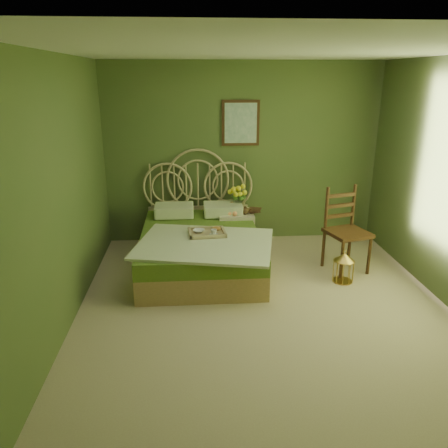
{
  "coord_description": "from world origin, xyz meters",
  "views": [
    {
      "loc": [
        -0.75,
        -4.09,
        2.39
      ],
      "look_at": [
        -0.37,
        1.0,
        0.65
      ],
      "focal_mm": 35.0,
      "sensor_mm": 36.0,
      "label": 1
    }
  ],
  "objects": [
    {
      "name": "book_upper",
      "position": [
        0.04,
        1.85,
        0.57
      ],
      "size": [
        0.25,
        0.29,
        0.02
      ],
      "primitive_type": "imported",
      "rotation": [
        0.0,
        0.0,
        -0.33
      ],
      "color": "#472819",
      "rests_on": "nightstand"
    },
    {
      "name": "cereal_bowl",
      "position": [
        -0.68,
        1.05,
        0.55
      ],
      "size": [
        0.17,
        0.17,
        0.03
      ],
      "primitive_type": "imported",
      "rotation": [
        0.0,
        0.0,
        -0.24
      ],
      "color": "white",
      "rests_on": "bed"
    },
    {
      "name": "birdcage",
      "position": [
        1.06,
        0.63,
        0.18
      ],
      "size": [
        0.24,
        0.24,
        0.37
      ],
      "rotation": [
        0.0,
        0.0,
        0.22
      ],
      "color": "#BE923D",
      "rests_on": "floor"
    },
    {
      "name": "wall_art",
      "position": [
        -0.04,
        2.22,
        1.75
      ],
      "size": [
        0.54,
        0.04,
        0.64
      ],
      "color": "#341A0E",
      "rests_on": "wall_back"
    },
    {
      "name": "wall_left",
      "position": [
        -2.0,
        0.0,
        1.3
      ],
      "size": [
        0.0,
        4.5,
        4.5
      ],
      "primitive_type": "plane",
      "rotation": [
        1.57,
        0.0,
        1.57
      ],
      "color": "#586635",
      "rests_on": "floor"
    },
    {
      "name": "coffee_cup",
      "position": [
        -0.5,
        0.94,
        0.57
      ],
      "size": [
        0.1,
        0.1,
        0.07
      ],
      "primitive_type": "imported",
      "rotation": [
        0.0,
        0.0,
        -0.31
      ],
      "color": "white",
      "rests_on": "bed"
    },
    {
      "name": "wall_back",
      "position": [
        0.0,
        2.25,
        1.3
      ],
      "size": [
        4.0,
        0.0,
        4.0
      ],
      "primitive_type": "plane",
      "rotation": [
        1.57,
        0.0,
        0.0
      ],
      "color": "#586635",
      "rests_on": "floor"
    },
    {
      "name": "chair",
      "position": [
        1.2,
        1.04,
        0.6
      ],
      "size": [
        0.59,
        0.59,
        1.07
      ],
      "rotation": [
        0.0,
        0.0,
        0.28
      ],
      "color": "#341A0E",
      "rests_on": "floor"
    },
    {
      "name": "bed",
      "position": [
        -0.66,
        1.22,
        0.3
      ],
      "size": [
        1.77,
        2.24,
        1.39
      ],
      "color": "tan",
      "rests_on": "floor"
    },
    {
      "name": "ceiling",
      "position": [
        0.0,
        0.0,
        2.6
      ],
      "size": [
        4.5,
        4.5,
        0.0
      ],
      "primitive_type": "plane",
      "rotation": [
        3.14,
        0.0,
        0.0
      ],
      "color": "silver",
      "rests_on": "wall_back"
    },
    {
      "name": "floor",
      "position": [
        0.0,
        0.0,
        0.0
      ],
      "size": [
        4.5,
        4.5,
        0.0
      ],
      "primitive_type": "plane",
      "color": "#C5B28E",
      "rests_on": "ground"
    },
    {
      "name": "book_lower",
      "position": [
        0.04,
        1.85,
        0.55
      ],
      "size": [
        0.18,
        0.23,
        0.02
      ],
      "primitive_type": "imported",
      "rotation": [
        0.0,
        0.0,
        0.09
      ],
      "color": "#381E0F",
      "rests_on": "nightstand"
    },
    {
      "name": "nightstand",
      "position": [
        -0.13,
        1.84,
        0.35
      ],
      "size": [
        0.49,
        0.49,
        0.97
      ],
      "color": "beige",
      "rests_on": "floor"
    }
  ]
}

